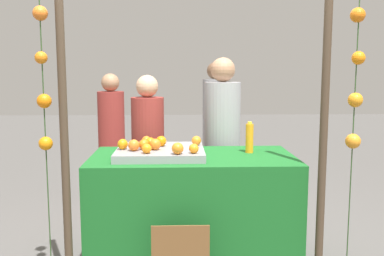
{
  "coord_description": "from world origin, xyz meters",
  "views": [
    {
      "loc": [
        -0.13,
        -3.38,
        1.59
      ],
      "look_at": [
        0.0,
        0.15,
        1.11
      ],
      "focal_mm": 40.69,
      "sensor_mm": 36.0,
      "label": 1
    }
  ],
  "objects_px": {
    "orange_1": "(147,149)",
    "orange_0": "(123,144)",
    "juice_bottle": "(249,138)",
    "vendor_left": "(148,162)",
    "stall_counter": "(193,211)",
    "vendor_right": "(222,153)"
  },
  "relations": [
    {
      "from": "orange_1",
      "to": "orange_0",
      "type": "bearing_deg",
      "value": 138.59
    },
    {
      "from": "juice_bottle",
      "to": "vendor_left",
      "type": "relative_size",
      "value": 0.17
    },
    {
      "from": "orange_0",
      "to": "vendor_left",
      "type": "xyz_separation_m",
      "value": [
        0.15,
        0.73,
        -0.3
      ]
    },
    {
      "from": "stall_counter",
      "to": "juice_bottle",
      "type": "relative_size",
      "value": 6.29
    },
    {
      "from": "juice_bottle",
      "to": "vendor_right",
      "type": "height_order",
      "value": "vendor_right"
    },
    {
      "from": "stall_counter",
      "to": "vendor_left",
      "type": "height_order",
      "value": "vendor_left"
    },
    {
      "from": "orange_1",
      "to": "vendor_left",
      "type": "bearing_deg",
      "value": 93.2
    },
    {
      "from": "orange_1",
      "to": "juice_bottle",
      "type": "xyz_separation_m",
      "value": [
        0.82,
        0.32,
        0.03
      ]
    },
    {
      "from": "orange_1",
      "to": "vendor_left",
      "type": "distance_m",
      "value": 0.95
    },
    {
      "from": "orange_0",
      "to": "stall_counter",
      "type": "bearing_deg",
      "value": 3.97
    },
    {
      "from": "juice_bottle",
      "to": "stall_counter",
      "type": "bearing_deg",
      "value": -167.34
    },
    {
      "from": "juice_bottle",
      "to": "vendor_right",
      "type": "relative_size",
      "value": 0.15
    },
    {
      "from": "stall_counter",
      "to": "orange_1",
      "type": "relative_size",
      "value": 22.04
    },
    {
      "from": "stall_counter",
      "to": "orange_1",
      "type": "height_order",
      "value": "orange_1"
    },
    {
      "from": "orange_1",
      "to": "vendor_left",
      "type": "relative_size",
      "value": 0.05
    },
    {
      "from": "vendor_left",
      "to": "vendor_right",
      "type": "bearing_deg",
      "value": 0.9
    },
    {
      "from": "stall_counter",
      "to": "vendor_right",
      "type": "bearing_deg",
      "value": 66.31
    },
    {
      "from": "vendor_right",
      "to": "orange_0",
      "type": "bearing_deg",
      "value": -139.02
    },
    {
      "from": "orange_0",
      "to": "juice_bottle",
      "type": "height_order",
      "value": "juice_bottle"
    },
    {
      "from": "stall_counter",
      "to": "vendor_left",
      "type": "distance_m",
      "value": 0.84
    },
    {
      "from": "stall_counter",
      "to": "vendor_left",
      "type": "relative_size",
      "value": 1.04
    },
    {
      "from": "orange_0",
      "to": "vendor_left",
      "type": "bearing_deg",
      "value": 78.67
    }
  ]
}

